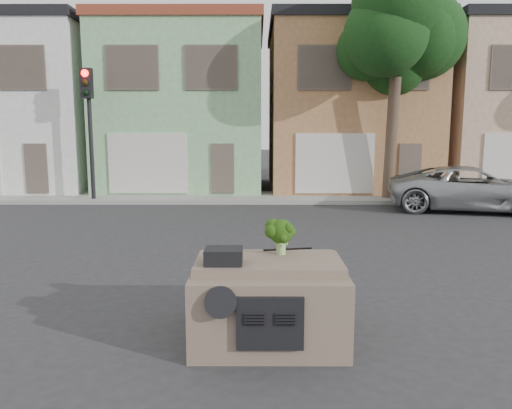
{
  "coord_description": "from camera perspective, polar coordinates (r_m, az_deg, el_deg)",
  "views": [
    {
      "loc": [
        -0.15,
        -9.52,
        2.82
      ],
      "look_at": [
        -0.18,
        0.5,
        1.3
      ],
      "focal_mm": 35.0,
      "sensor_mm": 36.0,
      "label": 1
    }
  ],
  "objects": [
    {
      "name": "broccoli",
      "position": [
        6.83,
        2.89,
        -3.66
      ],
      "size": [
        0.58,
        0.58,
        0.5
      ],
      "primitive_type": "cube",
      "rotation": [
        0.0,
        0.0,
        2.42
      ],
      "color": "#1C390B",
      "rests_on": "car_dashboard"
    },
    {
      "name": "instrument_hump",
      "position": [
        6.39,
        -3.72,
        -5.89
      ],
      "size": [
        0.48,
        0.38,
        0.2
      ],
      "primitive_type": "cube",
      "color": "black",
      "rests_on": "car_dashboard"
    },
    {
      "name": "wiper_arm",
      "position": [
        7.12,
        3.63,
        -5.12
      ],
      "size": [
        0.69,
        0.15,
        0.02
      ],
      "primitive_type": "cube",
      "rotation": [
        0.0,
        0.0,
        0.17
      ],
      "color": "black",
      "rests_on": "car_dashboard"
    },
    {
      "name": "townhouse_white",
      "position": [
        26.38,
        -24.52,
        9.94
      ],
      "size": [
        7.2,
        8.2,
        7.55
      ],
      "primitive_type": "cube",
      "color": "white",
      "rests_on": "ground"
    },
    {
      "name": "sidewalk",
      "position": [
        20.21,
        0.58,
        0.82
      ],
      "size": [
        40.0,
        3.0,
        0.15
      ],
      "primitive_type": "cube",
      "color": "gray",
      "rests_on": "ground"
    },
    {
      "name": "ground_plane",
      "position": [
        9.93,
        1.03,
        -7.87
      ],
      "size": [
        120.0,
        120.0,
        0.0
      ],
      "primitive_type": "plane",
      "color": "#303033",
      "rests_on": "ground"
    },
    {
      "name": "townhouse_mint",
      "position": [
        24.28,
        -7.91,
        10.8
      ],
      "size": [
        7.2,
        8.2,
        7.55
      ],
      "primitive_type": "cube",
      "color": "#87BD85",
      "rests_on": "ground"
    },
    {
      "name": "townhouse_beige",
      "position": [
        26.72,
        26.42,
        9.79
      ],
      "size": [
        7.2,
        8.2,
        7.55
      ],
      "primitive_type": "cube",
      "color": "tan",
      "rests_on": "ground"
    },
    {
      "name": "tree_near",
      "position": [
        20.05,
        15.41,
        12.41
      ],
      "size": [
        4.4,
        4.0,
        8.5
      ],
      "primitive_type": "cube",
      "color": "#153813",
      "rests_on": "ground"
    },
    {
      "name": "silver_pickup",
      "position": [
        18.9,
        23.29,
        -0.67
      ],
      "size": [
        5.99,
        3.74,
        1.55
      ],
      "primitive_type": "imported",
      "rotation": [
        0.0,
        0.0,
        1.35
      ],
      "color": "#A2A5A8",
      "rests_on": "ground"
    },
    {
      "name": "townhouse_tan",
      "position": [
        24.4,
        10.13,
        10.74
      ],
      "size": [
        7.2,
        8.2,
        7.55
      ],
      "primitive_type": "cube",
      "color": "#AC784C",
      "rests_on": "ground"
    },
    {
      "name": "car_dashboard",
      "position": [
        6.91,
        1.42,
        -10.48
      ],
      "size": [
        2.0,
        1.8,
        1.12
      ],
      "primitive_type": "cube",
      "color": "#756253",
      "rests_on": "ground"
    },
    {
      "name": "traffic_signal",
      "position": [
        20.06,
        -18.46,
        7.41
      ],
      "size": [
        0.4,
        0.4,
        5.1
      ],
      "primitive_type": "cube",
      "color": "black",
      "rests_on": "ground"
    }
  ]
}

